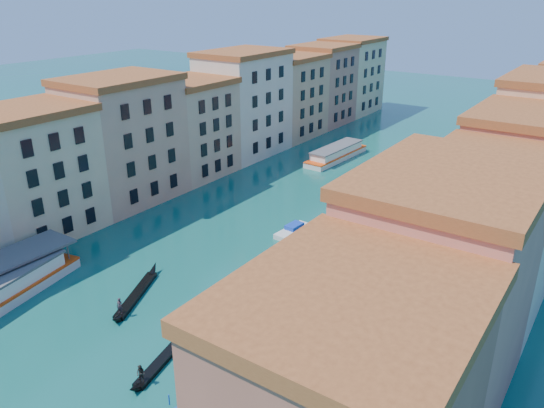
{
  "coord_description": "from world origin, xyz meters",
  "views": [
    {
      "loc": [
        39.81,
        -14.47,
        32.47
      ],
      "look_at": [
        2.68,
        39.41,
        5.63
      ],
      "focal_mm": 35.0,
      "sensor_mm": 36.0,
      "label": 1
    }
  ],
  "objects_px": {
    "gondola_fore": "(136,293)",
    "vaporetto_far": "(336,153)",
    "vaporetto_stop": "(5,277)",
    "gondola_right": "(163,357)"
  },
  "relations": [
    {
      "from": "gondola_fore",
      "to": "vaporetto_far",
      "type": "bearing_deg",
      "value": 71.15
    },
    {
      "from": "gondola_fore",
      "to": "gondola_right",
      "type": "xyz_separation_m",
      "value": [
        10.58,
        -6.26,
        0.01
      ]
    },
    {
      "from": "vaporetto_far",
      "to": "gondola_right",
      "type": "bearing_deg",
      "value": -72.9
    },
    {
      "from": "vaporetto_stop",
      "to": "gondola_right",
      "type": "height_order",
      "value": "vaporetto_stop"
    },
    {
      "from": "gondola_right",
      "to": "gondola_fore",
      "type": "bearing_deg",
      "value": 136.43
    },
    {
      "from": "vaporetto_stop",
      "to": "gondola_fore",
      "type": "xyz_separation_m",
      "value": [
        13.93,
        7.23,
        -1.02
      ]
    },
    {
      "from": "gondola_fore",
      "to": "gondola_right",
      "type": "relative_size",
      "value": 1.04
    },
    {
      "from": "gondola_right",
      "to": "vaporetto_far",
      "type": "bearing_deg",
      "value": 91.37
    },
    {
      "from": "gondola_fore",
      "to": "gondola_right",
      "type": "distance_m",
      "value": 12.29
    },
    {
      "from": "vaporetto_far",
      "to": "vaporetto_stop",
      "type": "bearing_deg",
      "value": -93.99
    }
  ]
}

